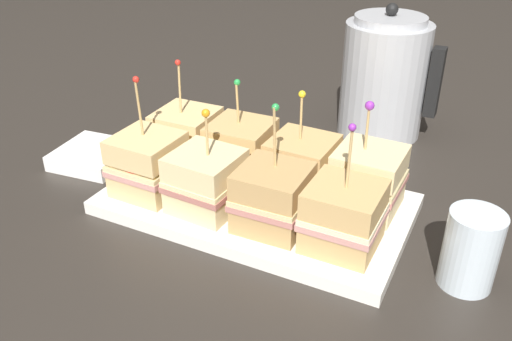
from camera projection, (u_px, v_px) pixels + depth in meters
name	position (u px, v px, depth m)	size (l,w,h in m)	color
ground_plane	(256.00, 209.00, 0.74)	(6.00, 6.00, 0.00)	#2D2823
serving_platter	(256.00, 204.00, 0.74)	(0.40, 0.22, 0.02)	white
sandwich_front_far_left	(148.00, 164.00, 0.73)	(0.09, 0.09, 0.16)	#DBB77A
sandwich_front_center_left	(206.00, 181.00, 0.69)	(0.09, 0.09, 0.14)	beige
sandwich_front_center_right	(273.00, 198.00, 0.66)	(0.09, 0.09, 0.16)	tan
sandwich_front_far_right	(343.00, 216.00, 0.62)	(0.09, 0.09, 0.16)	tan
sandwich_back_far_left	(187.00, 138.00, 0.80)	(0.09, 0.09, 0.16)	#DBB77A
sandwich_back_center_left	(241.00, 150.00, 0.77)	(0.09, 0.09, 0.15)	tan
sandwich_back_center_right	(302.00, 166.00, 0.73)	(0.09, 0.09, 0.15)	tan
sandwich_back_far_right	(368.00, 179.00, 0.69)	(0.09, 0.09, 0.15)	beige
kettle_steel	(384.00, 78.00, 0.91)	(0.16, 0.14, 0.22)	#B7BABF
drinking_glass	(471.00, 250.00, 0.59)	(0.06, 0.06, 0.09)	silver
napkin_stack	(93.00, 155.00, 0.85)	(0.11, 0.11, 0.02)	white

